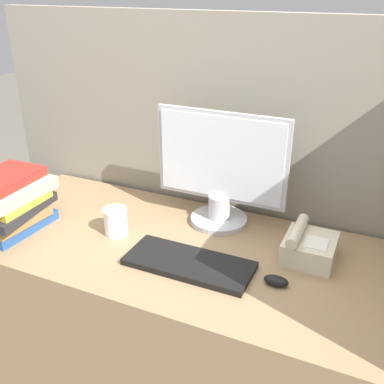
{
  "coord_description": "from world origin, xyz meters",
  "views": [
    {
      "loc": [
        0.57,
        -0.82,
        1.56
      ],
      "look_at": [
        0.03,
        0.36,
        0.94
      ],
      "focal_mm": 42.0,
      "sensor_mm": 36.0,
      "label": 1
    }
  ],
  "objects_px": {
    "mouse": "(276,281)",
    "coffee_cup": "(116,221)",
    "monitor": "(220,174)",
    "keyboard": "(189,263)",
    "book_stack": "(7,202)",
    "desk_telephone": "(308,247)"
  },
  "relations": [
    {
      "from": "book_stack",
      "to": "desk_telephone",
      "type": "xyz_separation_m",
      "value": [
        1.0,
        0.25,
        -0.06
      ]
    },
    {
      "from": "mouse",
      "to": "desk_telephone",
      "type": "height_order",
      "value": "desk_telephone"
    },
    {
      "from": "monitor",
      "to": "desk_telephone",
      "type": "xyz_separation_m",
      "value": [
        0.34,
        -0.11,
        -0.15
      ]
    },
    {
      "from": "coffee_cup",
      "to": "mouse",
      "type": "bearing_deg",
      "value": -5.34
    },
    {
      "from": "mouse",
      "to": "book_stack",
      "type": "xyz_separation_m",
      "value": [
        -0.95,
        -0.07,
        0.09
      ]
    },
    {
      "from": "monitor",
      "to": "keyboard",
      "type": "bearing_deg",
      "value": -86.41
    },
    {
      "from": "mouse",
      "to": "coffee_cup",
      "type": "bearing_deg",
      "value": 174.66
    },
    {
      "from": "keyboard",
      "to": "desk_telephone",
      "type": "xyz_separation_m",
      "value": [
        0.33,
        0.19,
        0.03
      ]
    },
    {
      "from": "mouse",
      "to": "book_stack",
      "type": "bearing_deg",
      "value": -175.75
    },
    {
      "from": "monitor",
      "to": "coffee_cup",
      "type": "bearing_deg",
      "value": -142.25
    },
    {
      "from": "monitor",
      "to": "desk_telephone",
      "type": "distance_m",
      "value": 0.39
    },
    {
      "from": "monitor",
      "to": "mouse",
      "type": "distance_m",
      "value": 0.44
    },
    {
      "from": "book_stack",
      "to": "desk_telephone",
      "type": "relative_size",
      "value": 1.7
    },
    {
      "from": "keyboard",
      "to": "coffee_cup",
      "type": "relative_size",
      "value": 4.11
    },
    {
      "from": "coffee_cup",
      "to": "book_stack",
      "type": "distance_m",
      "value": 0.39
    },
    {
      "from": "mouse",
      "to": "monitor",
      "type": "bearing_deg",
      "value": 135.53
    },
    {
      "from": "mouse",
      "to": "desk_telephone",
      "type": "distance_m",
      "value": 0.19
    },
    {
      "from": "coffee_cup",
      "to": "book_stack",
      "type": "xyz_separation_m",
      "value": [
        -0.36,
        -0.13,
        0.06
      ]
    },
    {
      "from": "book_stack",
      "to": "coffee_cup",
      "type": "bearing_deg",
      "value": 19.03
    },
    {
      "from": "keyboard",
      "to": "book_stack",
      "type": "height_order",
      "value": "book_stack"
    },
    {
      "from": "book_stack",
      "to": "desk_telephone",
      "type": "distance_m",
      "value": 1.04
    },
    {
      "from": "keyboard",
      "to": "coffee_cup",
      "type": "height_order",
      "value": "coffee_cup"
    }
  ]
}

